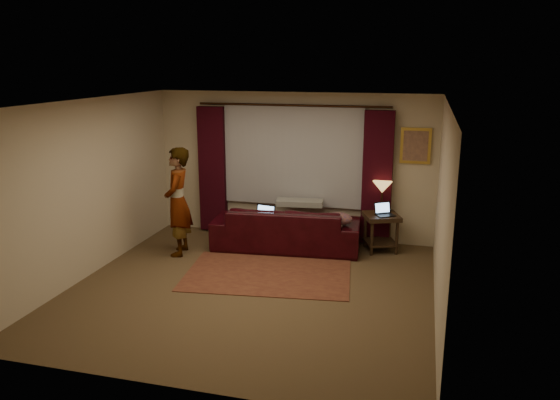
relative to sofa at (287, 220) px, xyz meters
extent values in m
cube|color=brown|center=(-0.06, -1.80, -0.50)|extent=(5.00, 5.00, 0.01)
cube|color=silver|center=(-0.06, -1.80, 2.10)|extent=(5.00, 5.00, 0.02)
cube|color=beige|center=(-0.06, 0.70, 0.80)|extent=(5.00, 0.02, 2.60)
cube|color=beige|center=(-0.06, -4.30, 0.80)|extent=(5.00, 0.02, 2.60)
cube|color=beige|center=(-2.56, -1.80, 0.80)|extent=(0.02, 5.00, 2.60)
cube|color=beige|center=(2.44, -1.80, 0.80)|extent=(0.02, 5.00, 2.60)
cube|color=#A1A2AA|center=(-0.06, 0.64, 1.00)|extent=(2.50, 0.05, 1.80)
cube|color=black|center=(-1.56, 0.59, 0.68)|extent=(0.50, 0.14, 2.30)
cube|color=black|center=(1.44, 0.59, 0.68)|extent=(0.50, 0.14, 2.30)
cylinder|color=black|center=(-0.06, 0.59, 1.88)|extent=(0.04, 0.04, 3.40)
cube|color=gold|center=(2.04, 0.67, 1.25)|extent=(0.50, 0.04, 0.60)
imported|color=black|center=(0.00, 0.00, 0.00)|extent=(2.56, 1.29, 1.00)
cube|color=gray|center=(0.15, 0.33, 0.50)|extent=(0.84, 0.41, 0.09)
ellipsoid|color=brown|center=(0.89, -0.07, 0.10)|extent=(0.54, 0.45, 0.20)
cube|color=brown|center=(0.02, -1.24, -0.49)|extent=(2.64, 1.92, 0.01)
cube|color=black|center=(1.57, 0.28, -0.18)|extent=(0.71, 0.71, 0.64)
imported|color=gray|center=(-1.65, -0.73, 0.39)|extent=(0.62, 0.62, 1.78)
camera|label=1|loc=(2.17, -8.61, 2.63)|focal=35.00mm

